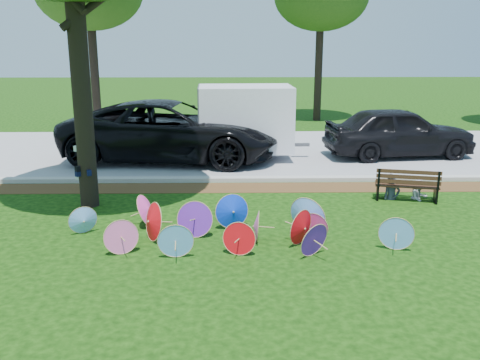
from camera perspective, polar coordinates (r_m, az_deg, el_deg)
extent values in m
plane|color=black|center=(10.33, -2.60, -7.75)|extent=(90.00, 90.00, 0.00)
cube|color=#472D16|center=(14.58, -2.14, -0.84)|extent=(90.00, 1.00, 0.01)
cube|color=#B7B5AD|center=(15.24, -2.10, 0.08)|extent=(90.00, 0.30, 0.12)
cube|color=gray|center=(19.29, -1.88, 3.12)|extent=(90.00, 8.00, 0.01)
cylinder|color=black|center=(13.05, -16.56, 9.28)|extent=(0.44, 0.44, 5.65)
cone|color=red|center=(10.61, 6.72, -5.08)|extent=(0.60, 0.66, 0.74)
cone|color=#0A35D4|center=(11.43, -0.79, -3.41)|extent=(0.78, 0.44, 0.77)
cone|color=#6DAFFF|center=(10.77, 16.34, -5.44)|extent=(0.70, 0.35, 0.69)
cone|color=#6221A7|center=(10.12, 7.72, -6.27)|extent=(0.69, 0.61, 0.69)
cone|color=pink|center=(10.73, 1.69, -4.98)|extent=(0.17, 0.65, 0.65)
cone|color=red|center=(10.15, -0.04, -6.18)|extent=(0.67, 0.35, 0.65)
cone|color=#FF3FA7|center=(10.98, 8.05, -4.84)|extent=(0.58, 0.43, 0.59)
cone|color=#6DAFFF|center=(11.59, -16.37, -4.17)|extent=(0.62, 0.45, 0.62)
cone|color=#FF3FA7|center=(11.80, -9.81, -3.10)|extent=(0.50, 0.79, 0.72)
cone|color=red|center=(10.92, -9.47, -4.41)|extent=(0.62, 0.83, 0.81)
cone|color=#6DAFFF|center=(11.11, 7.10, -3.87)|extent=(0.82, 0.71, 0.85)
cone|color=#6221A7|center=(11.09, -4.79, -4.05)|extent=(0.80, 0.44, 0.76)
cone|color=pink|center=(10.44, -12.62, -5.87)|extent=(0.69, 0.43, 0.68)
cone|color=#6DAFFF|center=(10.06, -6.89, -6.39)|extent=(0.70, 0.23, 0.69)
imported|color=black|center=(17.85, -7.36, 5.23)|extent=(7.39, 4.00, 1.97)
imported|color=black|center=(19.05, 16.59, 4.95)|extent=(5.20, 2.58, 1.71)
cube|color=white|center=(17.86, 0.60, 6.60)|extent=(3.11, 2.03, 2.73)
imported|color=#353C49|center=(13.96, 16.02, 0.52)|extent=(0.52, 0.41, 1.27)
imported|color=silver|center=(14.21, 18.68, 0.03)|extent=(0.59, 0.53, 1.02)
cylinder|color=black|center=(23.78, -15.25, 10.96)|extent=(0.36, 0.36, 5.00)
cylinder|color=black|center=(26.45, 8.38, 11.69)|extent=(0.36, 0.36, 5.00)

